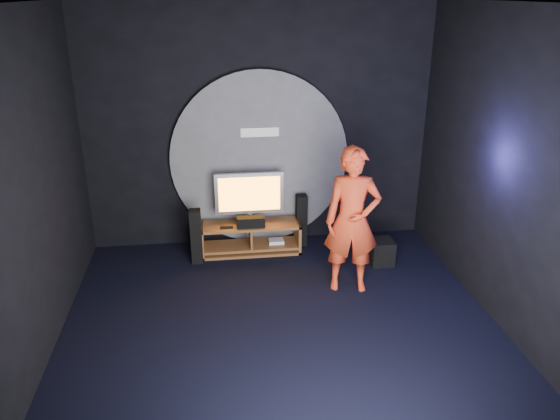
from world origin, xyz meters
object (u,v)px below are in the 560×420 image
at_px(tower_speaker_left, 196,236).
at_px(player, 352,221).
at_px(tower_speaker_right, 301,220).
at_px(tv, 249,196).
at_px(subwoofer, 381,252).
at_px(media_console, 251,240).

bearing_deg(tower_speaker_left, player, -26.46).
height_order(tower_speaker_left, player, player).
bearing_deg(tower_speaker_right, tv, -173.58).
bearing_deg(player, subwoofer, 54.11).
bearing_deg(media_console, tv, 95.86).
bearing_deg(media_console, player, -45.49).
bearing_deg(media_console, tower_speaker_left, -164.24).
bearing_deg(media_console, subwoofer, -18.78).
relative_size(tv, tower_speaker_left, 1.25).
distance_m(tower_speaker_left, subwoofer, 2.62).
bearing_deg(tower_speaker_right, tower_speaker_left, -166.41).
bearing_deg(subwoofer, tv, 159.39).
xyz_separation_m(media_console, tower_speaker_left, (-0.79, -0.22, 0.20)).
distance_m(tower_speaker_left, tower_speaker_right, 1.60).
relative_size(tv, player, 0.53).
bearing_deg(tower_speaker_left, media_console, 15.76).
distance_m(media_console, player, 1.84).
height_order(tower_speaker_right, subwoofer, tower_speaker_right).
distance_m(tv, tower_speaker_right, 0.91).
bearing_deg(subwoofer, tower_speaker_right, 143.11).
height_order(tv, tower_speaker_left, tv).
height_order(tv, subwoofer, tv).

